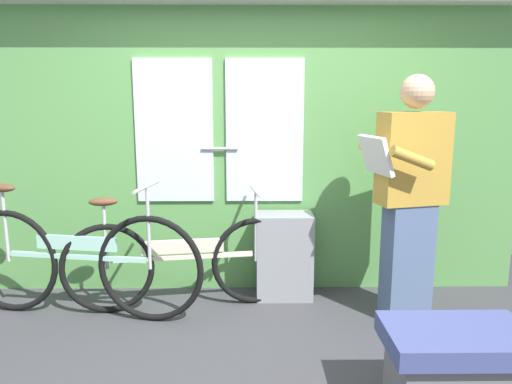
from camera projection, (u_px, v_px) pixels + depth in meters
name	position (u px, v px, depth m)	size (l,w,h in m)	color
ground_plane	(244.00, 376.00, 2.80)	(5.36, 4.24, 0.04)	#38383D
train_door_wall	(244.00, 144.00, 3.86)	(4.36, 0.28, 2.26)	#56934C
bicycle_near_door	(77.00, 262.00, 3.47)	(1.81, 0.48, 0.97)	black
bicycle_leaning_behind	(182.00, 261.00, 3.60)	(1.74, 0.45, 0.88)	black
passenger_reading_newspaper	(410.00, 194.00, 3.35)	(0.62, 0.55, 1.70)	slate
trash_bin_by_wall	(284.00, 256.00, 3.82)	(0.43, 0.28, 0.67)	gray
bench_seat_corner	(456.00, 369.00, 2.40)	(0.70, 0.44, 0.45)	#3D477F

